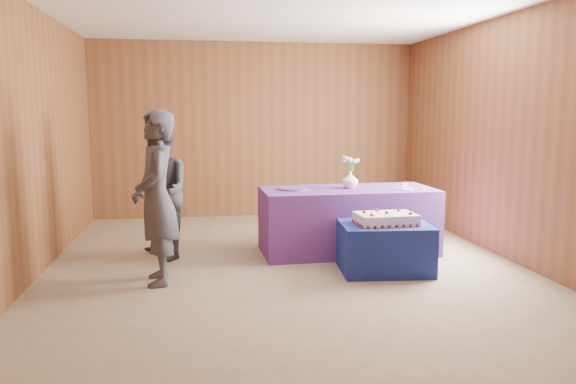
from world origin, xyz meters
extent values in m
plane|color=gray|center=(0.00, 0.00, 0.00)|extent=(6.00, 6.00, 0.00)
cube|color=brown|center=(0.00, 3.00, 1.35)|extent=(5.00, 0.04, 2.70)
cube|color=brown|center=(0.00, -3.00, 1.35)|extent=(5.00, 0.04, 2.70)
cube|color=brown|center=(-2.50, 0.00, 1.35)|extent=(0.04, 6.00, 2.70)
cube|color=brown|center=(2.50, 0.00, 1.35)|extent=(0.04, 6.00, 2.70)
cube|color=white|center=(0.00, 0.00, 2.70)|extent=(5.00, 6.00, 0.04)
cube|color=navy|center=(0.98, -0.37, 0.25)|extent=(0.96, 0.78, 0.50)
cube|color=#582F81|center=(0.82, 0.49, 0.38)|extent=(2.02, 0.94, 0.75)
cube|color=white|center=(0.98, -0.38, 0.55)|extent=(0.61, 0.42, 0.11)
sphere|color=#A7100C|center=(0.70, -0.59, 0.52)|extent=(0.03, 0.03, 0.03)
sphere|color=#A7100C|center=(1.29, -0.57, 0.52)|extent=(0.03, 0.03, 0.03)
sphere|color=#A7100C|center=(0.68, -0.20, 0.52)|extent=(0.03, 0.03, 0.03)
sphere|color=#A7100C|center=(1.27, -0.18, 0.52)|extent=(0.03, 0.03, 0.03)
sphere|color=#A7100C|center=(0.81, -0.49, 0.63)|extent=(0.04, 0.04, 0.04)
cone|color=#135416|center=(0.84, -0.49, 0.61)|extent=(0.01, 0.02, 0.02)
sphere|color=#A7100C|center=(1.14, -0.29, 0.63)|extent=(0.04, 0.04, 0.04)
cone|color=#135416|center=(1.16, -0.29, 0.61)|extent=(0.01, 0.02, 0.02)
sphere|color=#A7100C|center=(0.98, -0.38, 0.63)|extent=(0.04, 0.04, 0.04)
cone|color=#135416|center=(1.01, -0.38, 0.61)|extent=(0.01, 0.02, 0.02)
imported|color=white|center=(0.85, 0.52, 0.85)|extent=(0.21, 0.21, 0.20)
cylinder|color=#356E2C|center=(0.89, 0.52, 1.02)|extent=(0.01, 0.01, 0.14)
sphere|color=silver|center=(0.94, 0.52, 1.09)|extent=(0.05, 0.05, 0.05)
cylinder|color=#356E2C|center=(0.88, 0.54, 1.02)|extent=(0.01, 0.01, 0.14)
sphere|color=silver|center=(0.92, 0.57, 1.09)|extent=(0.05, 0.05, 0.05)
cylinder|color=#356E2C|center=(0.86, 0.55, 1.02)|extent=(0.01, 0.01, 0.14)
sphere|color=silver|center=(0.88, 0.60, 1.09)|extent=(0.05, 0.05, 0.05)
cylinder|color=#356E2C|center=(0.84, 0.55, 1.02)|extent=(0.01, 0.01, 0.14)
sphere|color=silver|center=(0.83, 0.60, 1.09)|extent=(0.05, 0.05, 0.05)
cylinder|color=#356E2C|center=(0.82, 0.54, 1.02)|extent=(0.01, 0.01, 0.14)
sphere|color=silver|center=(0.78, 0.57, 1.09)|extent=(0.05, 0.05, 0.05)
cylinder|color=#356E2C|center=(0.82, 0.52, 1.02)|extent=(0.01, 0.01, 0.14)
sphere|color=silver|center=(0.77, 0.52, 1.09)|extent=(0.05, 0.05, 0.05)
cylinder|color=#356E2C|center=(0.82, 0.50, 1.02)|extent=(0.01, 0.01, 0.14)
sphere|color=silver|center=(0.78, 0.47, 1.09)|extent=(0.05, 0.05, 0.05)
cylinder|color=#356E2C|center=(0.84, 0.49, 1.02)|extent=(0.01, 0.01, 0.14)
sphere|color=silver|center=(0.83, 0.44, 1.09)|extent=(0.05, 0.05, 0.05)
cylinder|color=#356E2C|center=(0.86, 0.49, 1.02)|extent=(0.01, 0.01, 0.14)
sphere|color=silver|center=(0.88, 0.44, 1.09)|extent=(0.05, 0.05, 0.05)
cylinder|color=#356E2C|center=(0.88, 0.50, 1.02)|extent=(0.01, 0.01, 0.14)
sphere|color=silver|center=(0.92, 0.47, 1.09)|extent=(0.05, 0.05, 0.05)
cylinder|color=#644891|center=(0.18, 0.51, 0.76)|extent=(0.36, 0.36, 0.02)
cylinder|color=silver|center=(1.44, 0.32, 0.76)|extent=(0.24, 0.24, 0.01)
cube|color=white|center=(1.44, 0.32, 0.79)|extent=(0.08, 0.07, 0.06)
sphere|color=#A7100C|center=(1.44, 0.30, 0.84)|extent=(0.02, 0.02, 0.02)
cube|color=#BABABF|center=(1.55, 0.22, 0.75)|extent=(0.25, 0.13, 0.00)
imported|color=#3D3C48|center=(-1.29, -0.42, 0.83)|extent=(0.47, 0.65, 1.66)
imported|color=#33343E|center=(-1.32, 0.50, 0.75)|extent=(0.83, 0.90, 1.50)
camera|label=1|loc=(-0.89, -5.78, 1.64)|focal=35.00mm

